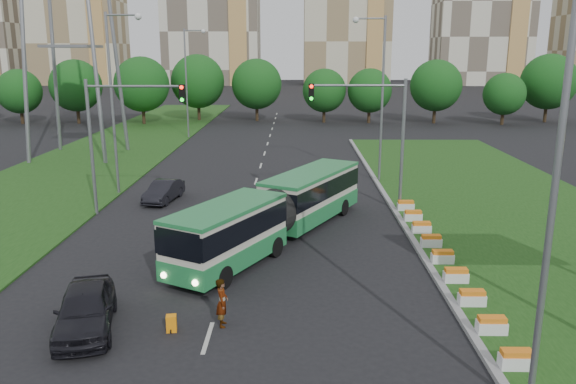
{
  "coord_description": "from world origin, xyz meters",
  "views": [
    {
      "loc": [
        -0.02,
        -23.35,
        9.48
      ],
      "look_at": [
        -0.39,
        4.22,
        2.6
      ],
      "focal_mm": 35.0,
      "sensor_mm": 36.0,
      "label": 1
    }
  ],
  "objects_px": {
    "car_left_near": "(85,309)",
    "traffic_mast_left": "(117,126)",
    "traffic_mast_median": "(376,124)",
    "car_left_far": "(164,191)",
    "pedestrian": "(222,302)",
    "articulated_bus": "(271,211)",
    "shopping_trolley": "(171,323)"
  },
  "relations": [
    {
      "from": "car_left_near",
      "to": "pedestrian",
      "type": "relative_size",
      "value": 2.63
    },
    {
      "from": "car_left_near",
      "to": "car_left_far",
      "type": "distance_m",
      "value": 17.61
    },
    {
      "from": "car_left_far",
      "to": "traffic_mast_median",
      "type": "bearing_deg",
      "value": 0.73
    },
    {
      "from": "articulated_bus",
      "to": "car_left_far",
      "type": "distance_m",
      "value": 10.71
    },
    {
      "from": "car_left_near",
      "to": "traffic_mast_left",
      "type": "bearing_deg",
      "value": 87.99
    },
    {
      "from": "car_left_far",
      "to": "car_left_near",
      "type": "bearing_deg",
      "value": -76.19
    },
    {
      "from": "articulated_bus",
      "to": "pedestrian",
      "type": "height_order",
      "value": "articulated_bus"
    },
    {
      "from": "traffic_mast_median",
      "to": "articulated_bus",
      "type": "height_order",
      "value": "traffic_mast_median"
    },
    {
      "from": "car_left_near",
      "to": "car_left_far",
      "type": "xyz_separation_m",
      "value": [
        -1.29,
        17.56,
        -0.12
      ]
    },
    {
      "from": "traffic_mast_median",
      "to": "car_left_far",
      "type": "relative_size",
      "value": 1.95
    },
    {
      "from": "traffic_mast_left",
      "to": "car_left_near",
      "type": "relative_size",
      "value": 1.71
    },
    {
      "from": "articulated_bus",
      "to": "pedestrian",
      "type": "relative_size",
      "value": 8.75
    },
    {
      "from": "pedestrian",
      "to": "shopping_trolley",
      "type": "xyz_separation_m",
      "value": [
        -1.73,
        -0.45,
        -0.59
      ]
    },
    {
      "from": "articulated_bus",
      "to": "car_left_far",
      "type": "xyz_separation_m",
      "value": [
        -7.38,
        7.72,
        -0.9
      ]
    },
    {
      "from": "traffic_mast_median",
      "to": "shopping_trolley",
      "type": "distance_m",
      "value": 18.72
    },
    {
      "from": "traffic_mast_left",
      "to": "car_left_far",
      "type": "xyz_separation_m",
      "value": [
        1.75,
        3.09,
        -4.68
      ]
    },
    {
      "from": "shopping_trolley",
      "to": "car_left_far",
      "type": "bearing_deg",
      "value": 95.27
    },
    {
      "from": "traffic_mast_median",
      "to": "pedestrian",
      "type": "distance_m",
      "value": 17.39
    },
    {
      "from": "articulated_bus",
      "to": "shopping_trolley",
      "type": "relative_size",
      "value": 25.97
    },
    {
      "from": "traffic_mast_median",
      "to": "car_left_far",
      "type": "xyz_separation_m",
      "value": [
        -13.41,
        2.09,
        -4.68
      ]
    },
    {
      "from": "car_left_near",
      "to": "shopping_trolley",
      "type": "relative_size",
      "value": 7.8
    },
    {
      "from": "traffic_mast_median",
      "to": "pedestrian",
      "type": "relative_size",
      "value": 4.48
    },
    {
      "from": "traffic_mast_median",
      "to": "car_left_far",
      "type": "height_order",
      "value": "traffic_mast_median"
    },
    {
      "from": "pedestrian",
      "to": "car_left_far",
      "type": "bearing_deg",
      "value": 15.79
    },
    {
      "from": "car_left_near",
      "to": "pedestrian",
      "type": "xyz_separation_m",
      "value": [
        4.74,
        0.36,
        0.09
      ]
    },
    {
      "from": "traffic_mast_left",
      "to": "car_left_near",
      "type": "height_order",
      "value": "traffic_mast_left"
    },
    {
      "from": "traffic_mast_left",
      "to": "articulated_bus",
      "type": "height_order",
      "value": "traffic_mast_left"
    },
    {
      "from": "traffic_mast_median",
      "to": "traffic_mast_left",
      "type": "xyz_separation_m",
      "value": [
        -15.16,
        -1.0,
        0.0
      ]
    },
    {
      "from": "shopping_trolley",
      "to": "articulated_bus",
      "type": "bearing_deg",
      "value": 64.38
    },
    {
      "from": "traffic_mast_median",
      "to": "articulated_bus",
      "type": "relative_size",
      "value": 0.51
    },
    {
      "from": "articulated_bus",
      "to": "shopping_trolley",
      "type": "bearing_deg",
      "value": -78.87
    },
    {
      "from": "traffic_mast_left",
      "to": "shopping_trolley",
      "type": "bearing_deg",
      "value": -67.43
    }
  ]
}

